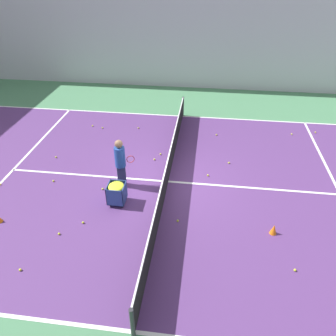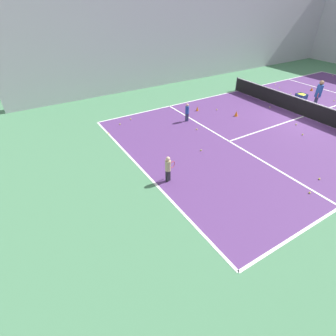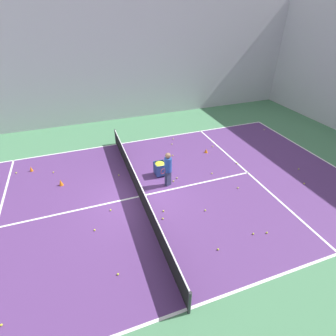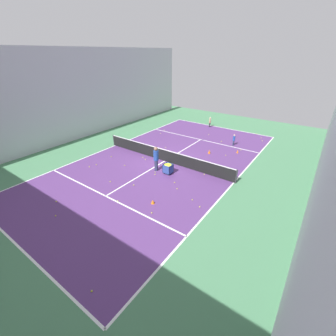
# 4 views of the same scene
# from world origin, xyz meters

# --- Properties ---
(ground_plane) EXTENTS (34.41, 34.41, 0.00)m
(ground_plane) POSITION_xyz_m (0.00, 0.00, 0.00)
(ground_plane) COLOR #477F56
(court_playing_area) EXTENTS (11.42, 21.86, 0.00)m
(court_playing_area) POSITION_xyz_m (0.00, 0.00, 0.00)
(court_playing_area) COLOR #563370
(court_playing_area) RESTS_ON ground
(line_baseline_near) EXTENTS (11.42, 0.10, 0.00)m
(line_baseline_near) POSITION_xyz_m (0.00, -10.93, 0.01)
(line_baseline_near) COLOR white
(line_baseline_near) RESTS_ON ground
(line_baseline_far) EXTENTS (11.42, 0.10, 0.00)m
(line_baseline_far) POSITION_xyz_m (0.00, 10.93, 0.01)
(line_baseline_far) COLOR white
(line_baseline_far) RESTS_ON ground
(line_sideline_left) EXTENTS (0.10, 21.86, 0.00)m
(line_sideline_left) POSITION_xyz_m (-5.71, 0.00, 0.01)
(line_sideline_left) COLOR white
(line_sideline_left) RESTS_ON ground
(line_sideline_right) EXTENTS (0.10, 21.86, 0.00)m
(line_sideline_right) POSITION_xyz_m (5.71, 0.00, 0.01)
(line_sideline_right) COLOR white
(line_sideline_right) RESTS_ON ground
(line_service_near) EXTENTS (11.42, 0.10, 0.00)m
(line_service_near) POSITION_xyz_m (0.00, -6.01, 0.01)
(line_service_near) COLOR white
(line_service_near) RESTS_ON ground
(line_service_far) EXTENTS (11.42, 0.10, 0.00)m
(line_service_far) POSITION_xyz_m (0.00, 6.01, 0.01)
(line_service_far) COLOR white
(line_service_far) RESTS_ON ground
(line_centre_service) EXTENTS (0.10, 12.02, 0.00)m
(line_centre_service) POSITION_xyz_m (0.00, 0.00, 0.01)
(line_centre_service) COLOR white
(line_centre_service) RESTS_ON ground
(hall_enclosure_left) EXTENTS (0.15, 30.71, 8.15)m
(hall_enclosure_left) POSITION_xyz_m (-10.06, 0.00, 4.08)
(hall_enclosure_left) COLOR silver
(hall_enclosure_left) RESTS_ON ground
(hall_enclosure_right) EXTENTS (0.15, 30.71, 8.15)m
(hall_enclosure_right) POSITION_xyz_m (10.06, 0.00, 4.08)
(hall_enclosure_right) COLOR silver
(hall_enclosure_right) RESTS_ON ground
(tennis_net) EXTENTS (11.72, 0.10, 0.99)m
(tennis_net) POSITION_xyz_m (0.00, 0.00, 0.51)
(tennis_net) COLOR #2D2D33
(tennis_net) RESTS_ON ground
(player_near_baseline) EXTENTS (0.29, 0.55, 1.13)m
(player_near_baseline) POSITION_xyz_m (1.19, -10.38, 0.65)
(player_near_baseline) COLOR black
(player_near_baseline) RESTS_ON ground
(coach_at_net) EXTENTS (0.49, 0.69, 1.83)m
(coach_at_net) POSITION_xyz_m (-0.41, 1.59, 1.05)
(coach_at_net) COLOR #2D3351
(coach_at_net) RESTS_ON ground
(child_midcourt) EXTENTS (0.22, 0.22, 1.05)m
(child_midcourt) POSITION_xyz_m (-3.18, -6.41, 0.60)
(child_midcourt) COLOR #2D3351
(child_midcourt) RESTS_ON ground
(ball_cart) EXTENTS (0.60, 0.56, 0.75)m
(ball_cart) POSITION_xyz_m (-1.41, 1.51, 0.53)
(ball_cart) COLOR #2D478C
(ball_cart) RESTS_ON ground
(training_cone_0) EXTENTS (0.21, 0.21, 0.33)m
(training_cone_0) POSITION_xyz_m (-2.21, -3.43, 0.17)
(training_cone_0) COLOR orange
(training_cone_0) RESTS_ON ground
(training_cone_1) EXTENTS (0.17, 0.17, 0.28)m
(training_cone_1) POSITION_xyz_m (-4.13, -4.93, 0.14)
(training_cone_1) COLOR orange
(training_cone_1) RESTS_ON ground
(training_cone_2) EXTENTS (0.21, 0.21, 0.24)m
(training_cone_2) POSITION_xyz_m (-2.78, 4.92, 0.12)
(training_cone_2) COLOR orange
(training_cone_2) RESTS_ON ground
(tennis_ball_0) EXTENTS (0.07, 0.07, 0.07)m
(tennis_ball_0) POSITION_xyz_m (-3.60, 0.18, 0.04)
(tennis_ball_0) COLOR yellow
(tennis_ball_0) RESTS_ON ground
(tennis_ball_1) EXTENTS (0.07, 0.07, 0.07)m
(tennis_ball_1) POSITION_xyz_m (-3.54, -3.82, 0.04)
(tennis_ball_1) COLOR yellow
(tennis_ball_1) RESTS_ON ground
(tennis_ball_2) EXTENTS (0.07, 0.07, 0.07)m
(tennis_ball_2) POSITION_xyz_m (1.04, 4.73, 0.04)
(tennis_ball_2) COLOR yellow
(tennis_ball_2) RESTS_ON ground
(tennis_ball_3) EXTENTS (0.07, 0.07, 0.07)m
(tennis_ball_3) POSITION_xyz_m (3.84, -1.73, 0.04)
(tennis_ball_3) COLOR yellow
(tennis_ball_3) RESTS_ON ground
(tennis_ball_4) EXTENTS (0.07, 0.07, 0.07)m
(tennis_ball_4) POSITION_xyz_m (-4.17, -5.70, 0.04)
(tennis_ball_4) COLOR yellow
(tennis_ball_4) RESTS_ON ground
(tennis_ball_5) EXTENTS (0.07, 0.07, 0.07)m
(tennis_ball_5) POSITION_xyz_m (-2.07, -0.57, 0.04)
(tennis_ball_5) COLOR yellow
(tennis_ball_5) RESTS_ON ground
(tennis_ball_6) EXTENTS (0.07, 0.07, 0.07)m
(tennis_ball_6) POSITION_xyz_m (-5.08, -9.13, 0.04)
(tennis_ball_6) COLOR yellow
(tennis_ball_6) RESTS_ON ground
(tennis_ball_7) EXTENTS (0.07, 0.07, 0.07)m
(tennis_ball_7) POSITION_xyz_m (-0.58, 1.95, 0.04)
(tennis_ball_7) COLOR yellow
(tennis_ball_7) RESTS_ON ground
(tennis_ball_8) EXTENTS (0.07, 0.07, 0.07)m
(tennis_ball_8) POSITION_xyz_m (-3.29, 5.65, 0.04)
(tennis_ball_8) COLOR yellow
(tennis_ball_8) RESTS_ON ground
(tennis_ball_9) EXTENTS (0.07, 0.07, 0.07)m
(tennis_ball_9) POSITION_xyz_m (-4.00, -10.93, 0.04)
(tennis_ball_9) COLOR yellow
(tennis_ball_9) RESTS_ON ground
(tennis_ball_10) EXTENTS (0.07, 0.07, 0.07)m
(tennis_ball_10) POSITION_xyz_m (3.85, 3.63, 0.04)
(tennis_ball_10) COLOR yellow
(tennis_ball_10) RESTS_ON ground
(tennis_ball_11) EXTENTS (0.07, 0.07, 0.07)m
(tennis_ball_11) POSITION_xyz_m (-0.99, 5.96, 0.04)
(tennis_ball_11) COLOR yellow
(tennis_ball_11) RESTS_ON ground
(tennis_ball_12) EXTENTS (0.07, 0.07, 0.07)m
(tennis_ball_12) POSITION_xyz_m (4.34, -5.15, 0.04)
(tennis_ball_12) COLOR yellow
(tennis_ball_12) RESTS_ON ground
(tennis_ball_13) EXTENTS (0.07, 0.07, 0.07)m
(tennis_ball_13) POSITION_xyz_m (1.83, 0.55, 0.04)
(tennis_ball_13) COLOR yellow
(tennis_ball_13) RESTS_ON ground
(tennis_ball_14) EXTENTS (0.07, 0.07, 0.07)m
(tennis_ball_14) POSITION_xyz_m (4.67, -6.27, 0.04)
(tennis_ball_14) COLOR yellow
(tennis_ball_14) RESTS_ON ground
(tennis_ball_15) EXTENTS (0.07, 0.07, 0.07)m
(tennis_ball_15) POSITION_xyz_m (-0.78, 2.22, 0.04)
(tennis_ball_15) COLOR yellow
(tennis_ball_15) RESTS_ON ground
(tennis_ball_16) EXTENTS (0.07, 0.07, 0.07)m
(tennis_ball_16) POSITION_xyz_m (-2.52, 2.32, 0.04)
(tennis_ball_16) COLOR yellow
(tennis_ball_16) RESTS_ON ground
(tennis_ball_17) EXTENTS (0.07, 0.07, 0.07)m
(tennis_ball_17) POSITION_xyz_m (-4.46, 3.34, 0.04)
(tennis_ball_17) COLOR yellow
(tennis_ball_17) RESTS_ON ground
(tennis_ball_18) EXTENTS (0.07, 0.07, 0.07)m
(tennis_ball_18) POSITION_xyz_m (-3.08, 2.86, 0.04)
(tennis_ball_18) COLOR yellow
(tennis_ball_18) RESTS_ON ground
(tennis_ball_19) EXTENTS (0.07, 0.07, 0.07)m
(tennis_ball_19) POSITION_xyz_m (-4.34, 10.37, 0.04)
(tennis_ball_19) COLOR yellow
(tennis_ball_19) RESTS_ON ground
(tennis_ball_20) EXTENTS (0.07, 0.07, 0.07)m
(tennis_ball_20) POSITION_xyz_m (4.06, 1.94, 0.04)
(tennis_ball_20) COLOR yellow
(tennis_ball_20) RESTS_ON ground
(tennis_ball_21) EXTENTS (0.07, 0.07, 0.07)m
(tennis_ball_21) POSITION_xyz_m (0.69, 8.81, 0.04)
(tennis_ball_21) COLOR yellow
(tennis_ball_21) RESTS_ON ground
(tennis_ball_22) EXTENTS (0.07, 0.07, 0.07)m
(tennis_ball_22) POSITION_xyz_m (0.01, -7.81, 0.04)
(tennis_ball_22) COLOR yellow
(tennis_ball_22) RESTS_ON ground
(tennis_ball_23) EXTENTS (0.07, 0.07, 0.07)m
(tennis_ball_23) POSITION_xyz_m (1.86, 8.07, 0.04)
(tennis_ball_23) COLOR yellow
(tennis_ball_23) RESTS_ON ground
(tennis_ball_24) EXTENTS (0.07, 0.07, 0.07)m
(tennis_ball_24) POSITION_xyz_m (3.99, 4.17, 0.04)
(tennis_ball_24) COLOR yellow
(tennis_ball_24) RESTS_ON ground
(tennis_ball_25) EXTENTS (0.07, 0.07, 0.07)m
(tennis_ball_25) POSITION_xyz_m (-5.14, 3.68, 0.04)
(tennis_ball_25) COLOR yellow
(tennis_ball_25) RESTS_ON ground
(tennis_ball_26) EXTENTS (0.07, 0.07, 0.07)m
(tennis_ball_26) POSITION_xyz_m (1.52, -2.23, 0.04)
(tennis_ball_26) COLOR yellow
(tennis_ball_26) RESTS_ON ground
(tennis_ball_27) EXTENTS (0.07, 0.07, 0.07)m
(tennis_ball_27) POSITION_xyz_m (1.97, 2.47, 0.04)
(tennis_ball_27) COLOR yellow
(tennis_ball_27) RESTS_ON ground
(tennis_ball_28) EXTENTS (0.07, 0.07, 0.07)m
(tennis_ball_28) POSITION_xyz_m (-1.92, -6.62, 0.04)
(tennis_ball_28) COLOR yellow
(tennis_ball_28) RESTS_ON ground
(tennis_ball_29) EXTENTS (0.07, 0.07, 0.07)m
(tennis_ball_29) POSITION_xyz_m (-0.55, 4.14, 0.04)
(tennis_ball_29) COLOR yellow
(tennis_ball_29) RESTS_ON ground
(tennis_ball_30) EXTENTS (0.07, 0.07, 0.07)m
(tennis_ball_30) POSITION_xyz_m (0.54, -1.43, 0.04)
(tennis_ball_30) COLOR yellow
(tennis_ball_30) RESTS_ON ground
(tennis_ball_31) EXTENTS (0.07, 0.07, 0.07)m
(tennis_ball_31) POSITION_xyz_m (1.39, 0.73, 0.04)
(tennis_ball_31) COLOR yellow
(tennis_ball_31) RESTS_ON ground
(tennis_ball_32) EXTENTS (0.07, 0.07, 0.07)m
(tennis_ball_32) POSITION_xyz_m (-4.75, -9.94, 0.04)
(tennis_ball_32) COLOR yellow
(tennis_ball_32) RESTS_ON ground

